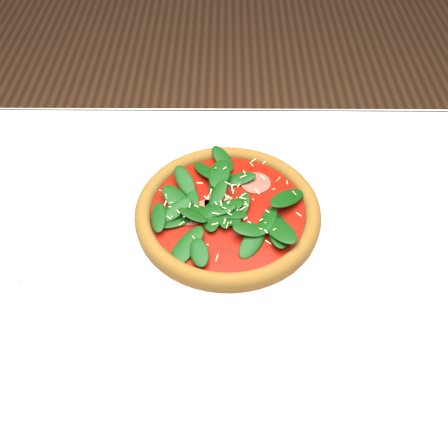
{
  "coord_description": "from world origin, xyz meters",
  "views": [
    {
      "loc": [
        0.03,
        -0.47,
        1.39
      ],
      "look_at": [
        0.02,
        0.07,
        0.77
      ],
      "focal_mm": 40.0,
      "sensor_mm": 36.0,
      "label": 1
    }
  ],
  "objects": [
    {
      "name": "pizza",
      "position": [
        0.03,
        0.09,
        0.78
      ],
      "size": [
        0.36,
        0.36,
        0.04
      ],
      "rotation": [
        0.0,
        0.0,
        0.19
      ],
      "color": "brown",
      "rests_on": "plate"
    },
    {
      "name": "ground",
      "position": [
        0.0,
        0.0,
        0.0
      ],
      "size": [
        6.0,
        6.0,
        0.0
      ],
      "primitive_type": "plane",
      "color": "brown",
      "rests_on": "ground"
    },
    {
      "name": "fork",
      "position": [
        -0.24,
        -0.27,
        0.76
      ],
      "size": [
        0.05,
        0.17,
        0.0
      ],
      "rotation": [
        0.0,
        0.0,
        0.16
      ],
      "color": "silver",
      "rests_on": "napkin"
    },
    {
      "name": "saucer_far",
      "position": [
        0.46,
        0.3,
        0.76
      ],
      "size": [
        0.14,
        0.14,
        0.01
      ],
      "color": "silver",
      "rests_on": "dining_table"
    },
    {
      "name": "plate",
      "position": [
        0.03,
        0.09,
        0.76
      ],
      "size": [
        0.36,
        0.36,
        0.02
      ],
      "color": "silver",
      "rests_on": "dining_table"
    },
    {
      "name": "dining_table",
      "position": [
        0.0,
        0.0,
        0.65
      ],
      "size": [
        1.21,
        0.81,
        0.75
      ],
      "color": "white",
      "rests_on": "ground"
    }
  ]
}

